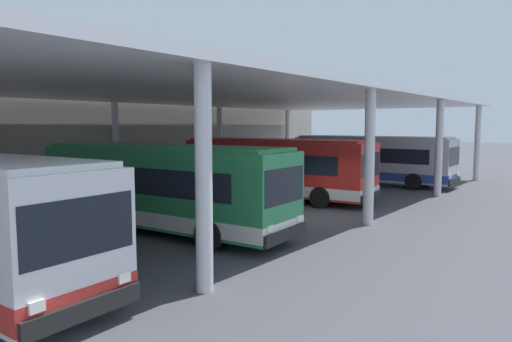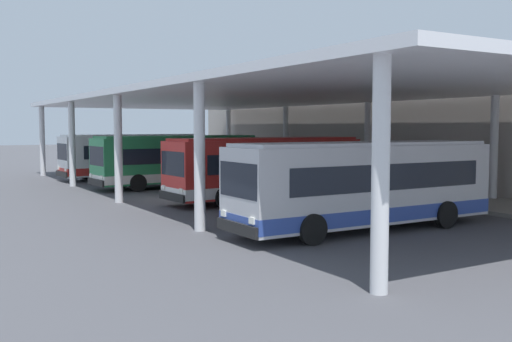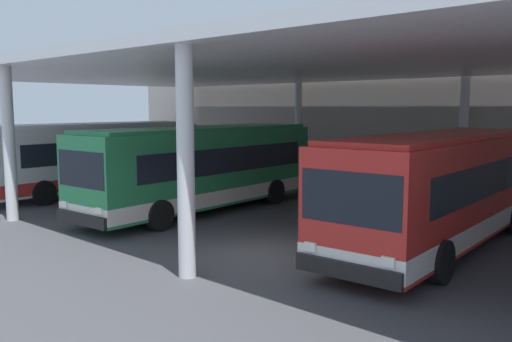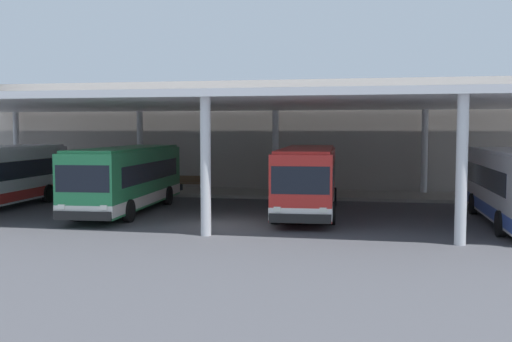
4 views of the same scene
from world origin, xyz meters
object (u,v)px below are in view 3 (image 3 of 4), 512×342
at_px(bus_nearest_bay, 95,156).
at_px(trash_bin, 286,167).
at_px(bus_second_bay, 203,167).
at_px(bench_waiting, 344,174).
at_px(bus_middle_bay, 442,188).

distance_m(bus_nearest_bay, trash_bin, 9.99).
xyz_separation_m(bus_nearest_bay, trash_bin, (3.67, 9.24, -0.98)).
distance_m(bus_second_bay, trash_bin, 9.55).
height_order(bus_nearest_bay, bus_second_bay, same).
bearing_deg(bench_waiting, bus_middle_bay, -43.15).
relative_size(bus_nearest_bay, trash_bin, 10.85).
xyz_separation_m(bus_nearest_bay, bus_second_bay, (6.95, 0.33, 0.00)).
distance_m(bus_nearest_bay, bus_second_bay, 6.96).
bearing_deg(bus_nearest_bay, bus_middle_bay, 4.87).
xyz_separation_m(bus_nearest_bay, bench_waiting, (7.50, 9.05, -0.99)).
bearing_deg(bus_second_bay, trash_bin, 110.23).
bearing_deg(trash_bin, bench_waiting, -2.75).
relative_size(bus_nearest_bay, bench_waiting, 5.91).
height_order(bench_waiting, trash_bin, trash_bin).
bearing_deg(bench_waiting, bus_second_bay, -93.56).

